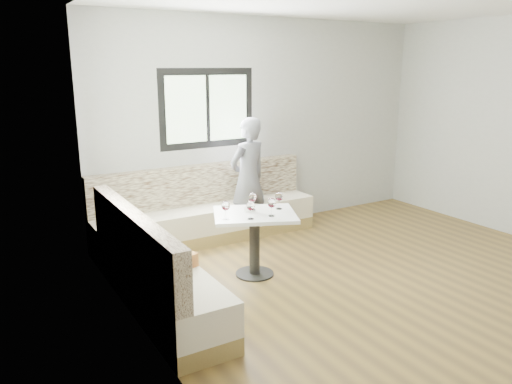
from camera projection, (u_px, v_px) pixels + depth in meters
room at (395, 148)px, 4.75m from camera, size 5.01×5.01×2.81m
banquette at (187, 236)px, 5.56m from camera, size 2.90×2.80×0.95m
table at (255, 229)px, 5.23m from camera, size 1.03×0.93×0.69m
person at (248, 178)px, 6.37m from camera, size 0.64×0.50×1.56m
olive_ramekin at (249, 209)px, 5.26m from camera, size 0.10×0.10×0.04m
wine_glass_a at (226, 206)px, 4.95m from camera, size 0.08×0.08×0.19m
wine_glass_b at (251, 206)px, 4.95m from camera, size 0.08×0.08×0.19m
wine_glass_c at (272, 203)px, 5.05m from camera, size 0.08×0.08×0.19m
wine_glass_d at (253, 198)px, 5.27m from camera, size 0.08×0.08×0.19m
wine_glass_e at (279, 197)px, 5.30m from camera, size 0.08×0.08×0.19m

